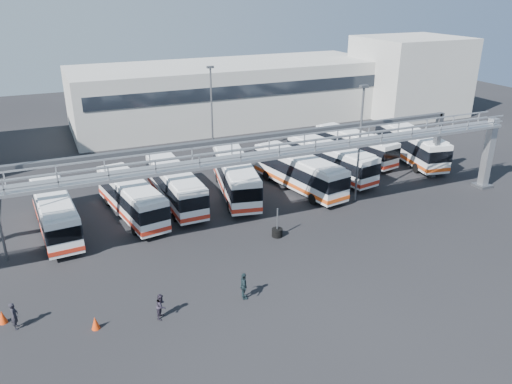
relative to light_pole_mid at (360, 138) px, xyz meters
name	(u,v)px	position (x,y,z in m)	size (l,w,h in m)	color
ground	(265,266)	(-12.00, -7.00, -5.73)	(140.00, 140.00, 0.00)	black
gantry	(232,164)	(-12.00, -1.13, -0.22)	(51.40, 5.15, 7.10)	#96999E
warehouse	(229,93)	(0.00, 31.00, -1.73)	(42.00, 14.00, 8.00)	#9E9E99
building_right	(410,76)	(26.00, 25.00, -0.23)	(14.00, 12.00, 11.00)	#B2B2AD
light_pole_mid	(360,138)	(0.00, 0.00, 0.00)	(0.70, 0.35, 10.21)	#4C4F54
light_pole_back	(212,110)	(-8.00, 15.00, 0.00)	(0.70, 0.35, 10.21)	#4C4F54
bus_2	(55,211)	(-24.50, 4.20, -3.97)	(3.17, 10.60, 3.18)	silver
bus_3	(131,197)	(-18.62, 4.71, -3.98)	(4.02, 10.65, 3.16)	silver
bus_4	(175,185)	(-14.67, 5.73, -3.95)	(2.70, 10.66, 3.22)	silver
bus_5	(235,175)	(-9.15, 5.59, -3.85)	(4.78, 11.45, 3.39)	silver
bus_6	(299,171)	(-3.29, 4.47, -3.88)	(4.43, 11.27, 3.34)	silver
bus_7	(331,159)	(1.28, 6.32, -3.91)	(4.47, 11.10, 3.29)	silver
bus_8	(355,145)	(6.29, 9.44, -3.99)	(4.33, 10.61, 3.14)	silver
bus_9	(410,144)	(11.63, 6.92, -3.81)	(4.63, 11.71, 3.47)	silver
pedestrian_a	(14,316)	(-27.37, -7.43, -4.91)	(0.60, 0.39, 1.64)	black
pedestrian_b	(161,306)	(-19.73, -9.71, -4.96)	(0.74, 0.58, 1.53)	#241F2B
pedestrian_d	(244,286)	(-14.73, -9.88, -4.85)	(1.03, 0.43, 1.75)	black
cone_left	(95,323)	(-23.34, -9.26, -5.35)	(0.47, 0.47, 0.75)	red
cone_right	(2,317)	(-28.06, -6.61, -5.34)	(0.49, 0.49, 0.78)	red
tire_stack	(277,232)	(-9.30, -3.37, -5.34)	(0.81, 0.81, 2.32)	black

